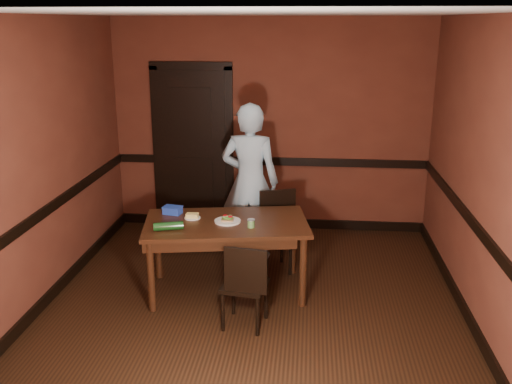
% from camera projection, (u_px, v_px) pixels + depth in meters
% --- Properties ---
extents(floor, '(4.00, 4.50, 0.01)m').
position_uv_depth(floor, '(253.00, 307.00, 5.48)').
color(floor, black).
rests_on(floor, ground).
extents(ceiling, '(4.00, 4.50, 0.01)m').
position_uv_depth(ceiling, '(252.00, 13.00, 4.70)').
color(ceiling, silver).
rests_on(ceiling, ground).
extents(wall_back, '(4.00, 0.02, 2.70)m').
position_uv_depth(wall_back, '(270.00, 127.00, 7.24)').
color(wall_back, '#5D2A1C').
rests_on(wall_back, ground).
extents(wall_front, '(4.00, 0.02, 2.70)m').
position_uv_depth(wall_front, '(208.00, 281.00, 2.95)').
color(wall_front, '#5D2A1C').
rests_on(wall_front, ground).
extents(wall_left, '(0.02, 4.50, 2.70)m').
position_uv_depth(wall_left, '(38.00, 166.00, 5.28)').
color(wall_left, '#5D2A1C').
rests_on(wall_left, ground).
extents(wall_right, '(0.02, 4.50, 2.70)m').
position_uv_depth(wall_right, '(483.00, 177.00, 4.91)').
color(wall_right, '#5D2A1C').
rests_on(wall_right, ground).
extents(dado_back, '(4.00, 0.03, 0.10)m').
position_uv_depth(dado_back, '(270.00, 161.00, 7.35)').
color(dado_back, black).
rests_on(dado_back, ground).
extents(dado_left, '(0.03, 4.50, 0.10)m').
position_uv_depth(dado_left, '(44.00, 212.00, 5.40)').
color(dado_left, black).
rests_on(dado_left, ground).
extents(dado_right, '(0.03, 4.50, 0.10)m').
position_uv_depth(dado_right, '(475.00, 226.00, 5.04)').
color(dado_right, black).
rests_on(dado_right, ground).
extents(baseboard_back, '(4.00, 0.03, 0.12)m').
position_uv_depth(baseboard_back, '(270.00, 222.00, 7.59)').
color(baseboard_back, black).
rests_on(baseboard_back, ground).
extents(baseboard_left, '(0.03, 4.50, 0.12)m').
position_uv_depth(baseboard_left, '(54.00, 292.00, 5.65)').
color(baseboard_left, black).
rests_on(baseboard_left, ground).
extents(baseboard_right, '(0.03, 4.50, 0.12)m').
position_uv_depth(baseboard_right, '(465.00, 311.00, 5.28)').
color(baseboard_right, black).
rests_on(baseboard_right, ground).
extents(door, '(1.05, 0.07, 2.20)m').
position_uv_depth(door, '(193.00, 145.00, 7.37)').
color(door, black).
rests_on(door, ground).
extents(dining_table, '(1.72, 1.15, 0.75)m').
position_uv_depth(dining_table, '(227.00, 257.00, 5.71)').
color(dining_table, black).
rests_on(dining_table, floor).
extents(chair_far, '(0.51, 0.51, 0.87)m').
position_uv_depth(chair_far, '(271.00, 233.00, 6.18)').
color(chair_far, black).
rests_on(chair_far, floor).
extents(chair_near, '(0.43, 0.43, 0.81)m').
position_uv_depth(chair_near, '(245.00, 284.00, 5.05)').
color(chair_near, black).
rests_on(chair_near, floor).
extents(person, '(0.69, 0.49, 1.79)m').
position_uv_depth(person, '(250.00, 182.00, 6.43)').
color(person, '#A2C8DA').
rests_on(person, floor).
extents(sandwich_plate, '(0.26, 0.26, 0.06)m').
position_uv_depth(sandwich_plate, '(228.00, 220.00, 5.58)').
color(sandwich_plate, white).
rests_on(sandwich_plate, dining_table).
extents(sauce_jar, '(0.07, 0.07, 0.08)m').
position_uv_depth(sauce_jar, '(251.00, 223.00, 5.43)').
color(sauce_jar, '#5A8D45').
rests_on(sauce_jar, dining_table).
extents(cheese_saucer, '(0.16, 0.16, 0.05)m').
position_uv_depth(cheese_saucer, '(192.00, 216.00, 5.69)').
color(cheese_saucer, white).
rests_on(cheese_saucer, dining_table).
extents(food_tub, '(0.21, 0.16, 0.08)m').
position_uv_depth(food_tub, '(173.00, 210.00, 5.81)').
color(food_tub, blue).
rests_on(food_tub, dining_table).
extents(wrapped_veg, '(0.29, 0.15, 0.08)m').
position_uv_depth(wrapped_veg, '(168.00, 226.00, 5.36)').
color(wrapped_veg, '#113C12').
rests_on(wrapped_veg, dining_table).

